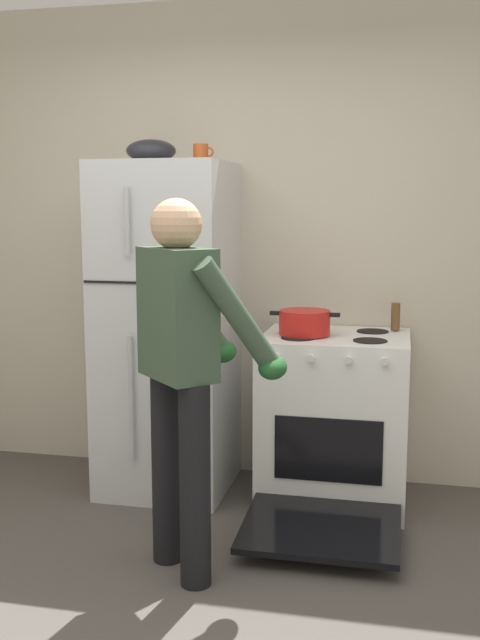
{
  "coord_description": "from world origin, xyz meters",
  "views": [
    {
      "loc": [
        0.9,
        -2.3,
        1.57
      ],
      "look_at": [
        0.11,
        1.32,
        1.0
      ],
      "focal_mm": 41.93,
      "sensor_mm": 36.0,
      "label": 1
    }
  ],
  "objects_px": {
    "refrigerator": "(168,329)",
    "person_cook": "(185,355)",
    "mixing_bowl": "(151,151)",
    "stove_range": "(334,421)",
    "red_pot": "(305,322)",
    "coffee_mug": "(201,153)",
    "pepper_mill": "(395,316)"
  },
  "relations": [
    {
      "from": "refrigerator",
      "to": "person_cook",
      "type": "bearing_deg",
      "value": -67.99
    },
    {
      "from": "refrigerator",
      "to": "mixing_bowl",
      "type": "height_order",
      "value": "mixing_bowl"
    },
    {
      "from": "stove_range",
      "to": "red_pot",
      "type": "bearing_deg",
      "value": -168.63
    },
    {
      "from": "refrigerator",
      "to": "person_cook",
      "type": "relative_size",
      "value": 1.12
    },
    {
      "from": "stove_range",
      "to": "mixing_bowl",
      "type": "bearing_deg",
      "value": 178.98
    },
    {
      "from": "person_cook",
      "to": "coffee_mug",
      "type": "relative_size",
      "value": 14.28
    },
    {
      "from": "refrigerator",
      "to": "mixing_bowl",
      "type": "xyz_separation_m",
      "value": [
        -0.08,
        0.0,
        0.96
      ]
    },
    {
      "from": "coffee_mug",
      "to": "refrigerator",
      "type": "bearing_deg",
      "value": -164.6
    },
    {
      "from": "red_pot",
      "to": "pepper_mill",
      "type": "bearing_deg",
      "value": 28.52
    },
    {
      "from": "mixing_bowl",
      "to": "coffee_mug",
      "type": "bearing_deg",
      "value": 10.78
    },
    {
      "from": "mixing_bowl",
      "to": "red_pot",
      "type": "bearing_deg",
      "value": -3.4
    },
    {
      "from": "red_pot",
      "to": "pepper_mill",
      "type": "xyz_separation_m",
      "value": [
        0.46,
        0.25,
        0.01
      ]
    },
    {
      "from": "red_pot",
      "to": "mixing_bowl",
      "type": "distance_m",
      "value": 1.23
    },
    {
      "from": "pepper_mill",
      "to": "coffee_mug",
      "type": "bearing_deg",
      "value": -171.78
    },
    {
      "from": "person_cook",
      "to": "coffee_mug",
      "type": "height_order",
      "value": "coffee_mug"
    },
    {
      "from": "pepper_mill",
      "to": "stove_range",
      "type": "bearing_deg",
      "value": -144.02
    },
    {
      "from": "person_cook",
      "to": "pepper_mill",
      "type": "distance_m",
      "value": 1.42
    },
    {
      "from": "stove_range",
      "to": "red_pot",
      "type": "xyz_separation_m",
      "value": [
        -0.16,
        -0.03,
        0.53
      ]
    },
    {
      "from": "refrigerator",
      "to": "stove_range",
      "type": "xyz_separation_m",
      "value": [
        0.92,
        -0.02,
        -0.46
      ]
    },
    {
      "from": "person_cook",
      "to": "red_pot",
      "type": "relative_size",
      "value": 4.37
    },
    {
      "from": "person_cook",
      "to": "coffee_mug",
      "type": "distance_m",
      "value": 1.35
    },
    {
      "from": "pepper_mill",
      "to": "mixing_bowl",
      "type": "height_order",
      "value": "mixing_bowl"
    },
    {
      "from": "stove_range",
      "to": "coffee_mug",
      "type": "relative_size",
      "value": 10.84
    },
    {
      "from": "stove_range",
      "to": "red_pot",
      "type": "height_order",
      "value": "red_pot"
    },
    {
      "from": "refrigerator",
      "to": "pepper_mill",
      "type": "height_order",
      "value": "refrigerator"
    },
    {
      "from": "refrigerator",
      "to": "stove_range",
      "type": "bearing_deg",
      "value": -1.09
    },
    {
      "from": "stove_range",
      "to": "mixing_bowl",
      "type": "distance_m",
      "value": 1.74
    },
    {
      "from": "refrigerator",
      "to": "coffee_mug",
      "type": "xyz_separation_m",
      "value": [
        0.18,
        0.05,
        0.95
      ]
    },
    {
      "from": "red_pot",
      "to": "mixing_bowl",
      "type": "relative_size",
      "value": 1.38
    },
    {
      "from": "stove_range",
      "to": "pepper_mill",
      "type": "height_order",
      "value": "pepper_mill"
    },
    {
      "from": "refrigerator",
      "to": "person_cook",
      "type": "distance_m",
      "value": 1.01
    },
    {
      "from": "stove_range",
      "to": "coffee_mug",
      "type": "bearing_deg",
      "value": 174.75
    }
  ]
}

